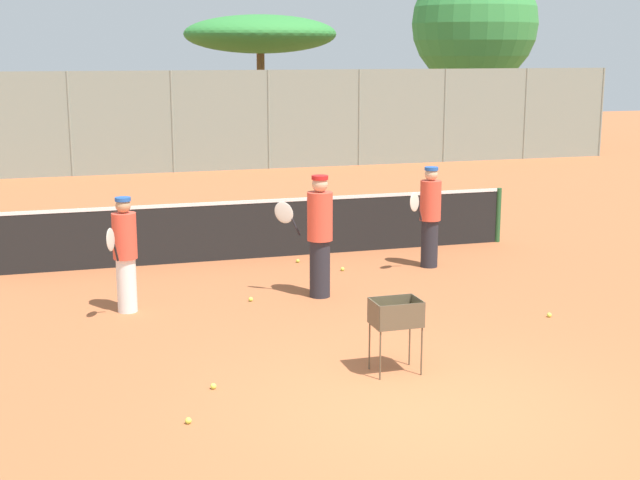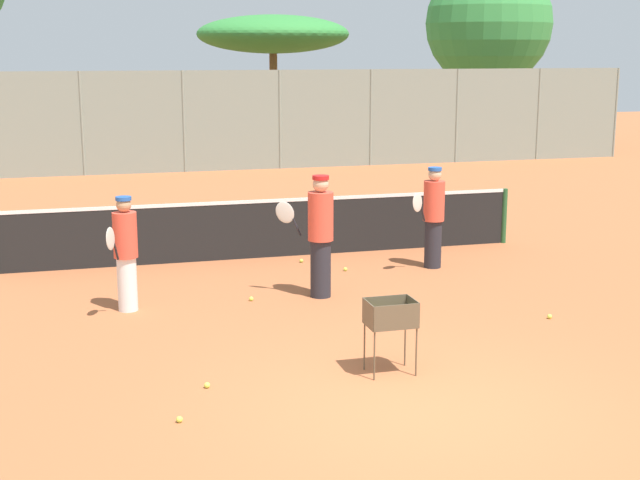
% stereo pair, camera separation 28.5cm
% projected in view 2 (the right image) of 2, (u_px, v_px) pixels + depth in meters
% --- Properties ---
extents(ground_plane, '(80.00, 80.00, 0.00)m').
position_uv_depth(ground_plane, '(416.00, 408.00, 9.37)').
color(ground_plane, '#B26038').
extents(tennis_net, '(9.50, 0.10, 1.07)m').
position_uv_depth(tennis_net, '(268.00, 227.00, 16.12)').
color(tennis_net, '#26592D').
rests_on(tennis_net, ground_plane).
extents(back_fence, '(30.40, 0.08, 3.10)m').
position_uv_depth(back_fence, '(184.00, 122.00, 27.34)').
color(back_fence, gray).
rests_on(back_fence, ground_plane).
extents(tree_1, '(4.98, 4.98, 7.23)m').
position_uv_depth(tree_1, '(488.00, 24.00, 35.16)').
color(tree_1, brown).
rests_on(tree_1, ground_plane).
extents(tree_2, '(5.51, 5.51, 4.96)m').
position_uv_depth(tree_2, '(273.00, 35.00, 32.19)').
color(tree_2, brown).
rests_on(tree_2, ground_plane).
extents(player_white_outfit, '(0.49, 0.84, 1.67)m').
position_uv_depth(player_white_outfit, '(126.00, 252.00, 12.73)').
color(player_white_outfit, white).
rests_on(player_white_outfit, ground_plane).
extents(player_red_cap, '(0.86, 0.58, 1.87)m').
position_uv_depth(player_red_cap, '(320.00, 235.00, 13.44)').
color(player_red_cap, '#26262D').
rests_on(player_red_cap, ground_plane).
extents(player_yellow_shirt, '(0.78, 0.63, 1.75)m').
position_uv_depth(player_yellow_shirt, '(433.00, 216.00, 15.29)').
color(player_yellow_shirt, '#26262D').
rests_on(player_yellow_shirt, ground_plane).
extents(ball_cart, '(0.56, 0.41, 0.88)m').
position_uv_depth(ball_cart, '(389.00, 319.00, 10.28)').
color(ball_cart, brown).
rests_on(ball_cart, ground_plane).
extents(tennis_ball_0, '(0.07, 0.07, 0.07)m').
position_uv_depth(tennis_ball_0, '(550.00, 316.00, 12.50)').
color(tennis_ball_0, '#D1E54C').
rests_on(tennis_ball_0, ground_plane).
extents(tennis_ball_1, '(0.07, 0.07, 0.07)m').
position_uv_depth(tennis_ball_1, '(251.00, 299.00, 13.39)').
color(tennis_ball_1, '#D1E54C').
rests_on(tennis_ball_1, ground_plane).
extents(tennis_ball_2, '(0.07, 0.07, 0.07)m').
position_uv_depth(tennis_ball_2, '(207.00, 385.00, 9.93)').
color(tennis_ball_2, '#D1E54C').
rests_on(tennis_ball_2, ground_plane).
extents(tennis_ball_3, '(0.07, 0.07, 0.07)m').
position_uv_depth(tennis_ball_3, '(345.00, 269.00, 15.21)').
color(tennis_ball_3, '#D1E54C').
rests_on(tennis_ball_3, ground_plane).
extents(tennis_ball_4, '(0.07, 0.07, 0.07)m').
position_uv_depth(tennis_ball_4, '(179.00, 419.00, 9.01)').
color(tennis_ball_4, '#D1E54C').
rests_on(tennis_ball_4, ground_plane).
extents(tennis_ball_5, '(0.07, 0.07, 0.07)m').
position_uv_depth(tennis_ball_5, '(301.00, 261.00, 15.82)').
color(tennis_ball_5, '#D1E54C').
rests_on(tennis_ball_5, ground_plane).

